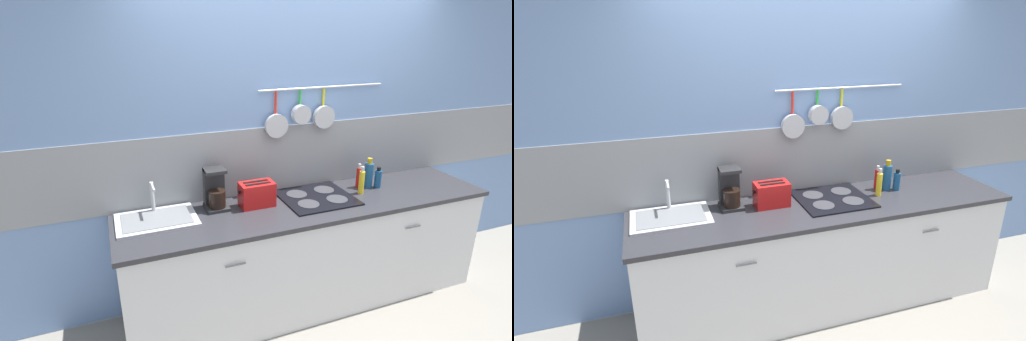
# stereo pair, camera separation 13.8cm
# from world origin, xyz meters

# --- Properties ---
(ground_plane) EXTENTS (12.00, 12.00, 0.00)m
(ground_plane) POSITION_xyz_m (0.00, 0.00, 0.00)
(ground_plane) COLOR gray
(wall_back) EXTENTS (7.20, 0.15, 2.60)m
(wall_back) POSITION_xyz_m (0.00, 0.37, 1.27)
(wall_back) COLOR #7293C6
(wall_back) RESTS_ON ground_plane
(cabinet_base) EXTENTS (2.89, 0.64, 0.85)m
(cabinet_base) POSITION_xyz_m (0.00, -0.00, 0.43)
(cabinet_base) COLOR silver
(cabinet_base) RESTS_ON ground_plane
(countertop) EXTENTS (2.93, 0.66, 0.03)m
(countertop) POSITION_xyz_m (0.00, 0.00, 0.87)
(countertop) COLOR #2D2D33
(countertop) RESTS_ON cabinet_base
(sink_basin) EXTENTS (0.55, 0.37, 0.24)m
(sink_basin) POSITION_xyz_m (-1.15, 0.13, 0.90)
(sink_basin) COLOR #B7BABF
(sink_basin) RESTS_ON countertop
(coffee_maker) EXTENTS (0.17, 0.18, 0.30)m
(coffee_maker) POSITION_xyz_m (-0.71, 0.19, 1.01)
(coffee_maker) COLOR #262628
(coffee_maker) RESTS_ON countertop
(toaster) EXTENTS (0.27, 0.15, 0.19)m
(toaster) POSITION_xyz_m (-0.41, 0.10, 0.98)
(toaster) COLOR red
(toaster) RESTS_ON countertop
(cooktop) EXTENTS (0.55, 0.50, 0.01)m
(cooktop) POSITION_xyz_m (0.08, 0.07, 0.89)
(cooktop) COLOR black
(cooktop) RESTS_ON countertop
(bottle_sesame_oil) EXTENTS (0.04, 0.04, 0.23)m
(bottle_sesame_oil) POSITION_xyz_m (0.46, 0.02, 0.99)
(bottle_sesame_oil) COLOR yellow
(bottle_sesame_oil) RESTS_ON countertop
(bottle_cooking_wine) EXTENTS (0.04, 0.04, 0.20)m
(bottle_cooking_wine) POSITION_xyz_m (0.52, 0.14, 0.98)
(bottle_cooking_wine) COLOR red
(bottle_cooking_wine) RESTS_ON countertop
(bottle_hot_sauce) EXTENTS (0.07, 0.07, 0.26)m
(bottle_hot_sauce) POSITION_xyz_m (0.59, 0.11, 1.00)
(bottle_hot_sauce) COLOR navy
(bottle_hot_sauce) RESTS_ON countertop
(bottle_dish_soap) EXTENTS (0.06, 0.06, 0.18)m
(bottle_dish_soap) POSITION_xyz_m (0.66, 0.08, 0.97)
(bottle_dish_soap) COLOR navy
(bottle_dish_soap) RESTS_ON countertop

